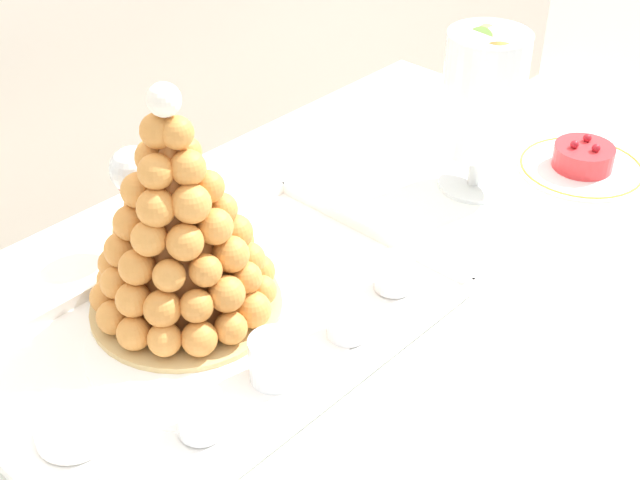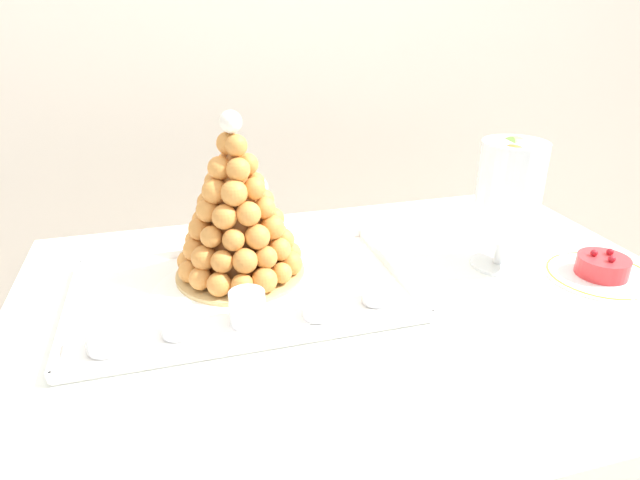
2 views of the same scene
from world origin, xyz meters
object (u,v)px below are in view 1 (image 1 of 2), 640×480
Objects in this scene: croquembouche at (179,231)px; wine_glass at (134,174)px; dessert_cup_right at (394,274)px; creme_brulee_ramekin at (72,428)px; macaron_goblet at (483,94)px; dessert_cup_left at (127,477)px; dessert_cup_mid_right at (348,319)px; serving_tray at (218,336)px; fruit_tart_plate at (582,162)px; dessert_cup_centre at (274,361)px; dessert_cup_mid_left at (200,415)px.

croquembouche is 0.18m from wine_glass.
dessert_cup_right is at bearing -38.00° from croquembouche.
dessert_cup_right is 0.63× the size of creme_brulee_ramekin.
macaron_goblet is at bearing -0.80° from creme_brulee_ramekin.
dessert_cup_left is at bearing -92.22° from creme_brulee_ramekin.
macaron_goblet is at bearing -10.11° from croquembouche.
croquembouche is at bearing -108.80° from wine_glass.
serving_tray is at bearing 133.24° from dessert_cup_mid_right.
fruit_tart_plate reaches higher than creme_brulee_ramekin.
dessert_cup_centre is (0.22, 0.01, 0.00)m from dessert_cup_left.
serving_tray is 3.86× the size of wine_glass.
serving_tray is at bearing 3.13° from creme_brulee_ramekin.
croquembouche reaches higher than dessert_cup_mid_right.
dessert_cup_mid_left is (0.11, 0.01, 0.00)m from dessert_cup_left.
wine_glass is (0.07, 0.24, 0.11)m from serving_tray.
serving_tray is at bearing -96.62° from croquembouche.
wine_glass reaches higher than serving_tray.
dessert_cup_right is at bearing -165.38° from macaron_goblet.
dessert_cup_right is 0.34m from macaron_goblet.
serving_tray is at bearing 27.42° from dessert_cup_left.
macaron_goblet reaches higher than wine_glass.
creme_brulee_ramekin is 0.40× the size of fruit_tart_plate.
creme_brulee_ramekin is (-0.10, 0.10, -0.01)m from dessert_cup_mid_left.
dessert_cup_left is at bearing -177.37° from dessert_cup_centre.
dessert_cup_left is 0.76× the size of creme_brulee_ramekin.
creme_brulee_ramekin is at bearing 173.03° from fruit_tart_plate.
creme_brulee_ramekin is (-0.23, -0.01, 0.02)m from serving_tray.
croquembouche reaches higher than dessert_cup_left.
dessert_cup_mid_left is 0.12m from dessert_cup_centre.
croquembouche is 0.32m from dessert_cup_left.
wine_glass reaches higher than dessert_cup_mid_left.
croquembouche is at bearing 118.80° from dessert_cup_mid_right.
serving_tray is 0.26m from dessert_cup_left.
dessert_cup_mid_left is 0.14m from creme_brulee_ramekin.
fruit_tart_plate is at bearing -0.49° from dessert_cup_mid_right.
serving_tray is 0.56m from macaron_goblet.
creme_brulee_ramekin is at bearing -138.88° from wine_glass.
croquembouche reaches higher than dessert_cup_centre.
dessert_cup_mid_left is 1.01× the size of dessert_cup_right.
dessert_cup_mid_left is at bearing -42.99° from creme_brulee_ramekin.
dessert_cup_centre is 0.56m from macaron_goblet.
dessert_cup_right is 0.25× the size of fruit_tart_plate.
croquembouche is at bearing 19.60° from creme_brulee_ramekin.
dessert_cup_centre is at bearing -178.43° from dessert_cup_right.
dessert_cup_mid_right is at bearing -2.80° from dessert_cup_mid_left.
dessert_cup_mid_right is at bearing -5.77° from dessert_cup_centre.
croquembouche reaches higher than dessert_cup_mid_left.
dessert_cup_centre is at bearing 178.63° from fruit_tart_plate.
dessert_cup_centre is at bearing -92.70° from serving_tray.
wine_glass is at bearing 150.40° from macaron_goblet.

